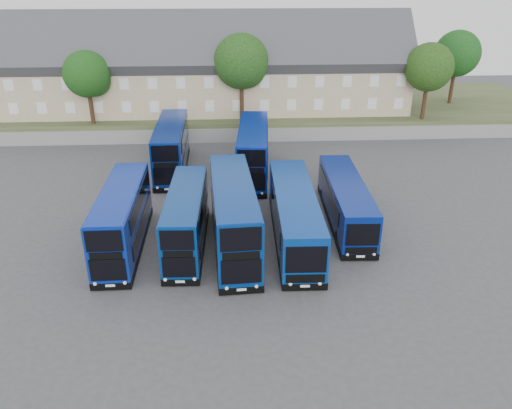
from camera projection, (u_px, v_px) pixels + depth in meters
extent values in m
plane|color=#414145|center=(223.00, 256.00, 32.54)|extent=(120.00, 120.00, 0.00)
cube|color=slate|center=(224.00, 135.00, 53.93)|extent=(70.00, 0.40, 1.50)
cube|color=#3B4828|center=(224.00, 110.00, 62.87)|extent=(80.00, 20.00, 2.00)
cube|color=tan|center=(11.00, 87.00, 56.36)|extent=(6.00, 8.00, 6.00)
cube|color=#3D3D43|center=(5.00, 60.00, 55.09)|extent=(6.00, 10.40, 10.40)
cube|color=brown|center=(12.00, 23.00, 53.54)|extent=(0.60, 0.90, 1.40)
cube|color=tan|center=(65.00, 86.00, 56.66)|extent=(6.00, 8.00, 6.00)
cube|color=#3D3D43|center=(60.00, 59.00, 55.39)|extent=(6.00, 10.40, 10.40)
cube|color=brown|center=(69.00, 22.00, 53.84)|extent=(0.60, 0.90, 1.40)
cube|color=tan|center=(118.00, 86.00, 56.96)|extent=(6.00, 8.00, 6.00)
cube|color=#3D3D43|center=(115.00, 59.00, 55.69)|extent=(6.00, 10.40, 10.40)
cube|color=brown|center=(125.00, 22.00, 54.14)|extent=(0.60, 0.90, 1.40)
cube|color=tan|center=(171.00, 85.00, 57.26)|extent=(6.00, 8.00, 6.00)
cube|color=#3D3D43|center=(169.00, 58.00, 55.99)|extent=(6.00, 10.40, 10.40)
cube|color=brown|center=(180.00, 22.00, 54.44)|extent=(0.60, 0.90, 1.40)
cube|color=tan|center=(223.00, 84.00, 57.56)|extent=(6.00, 8.00, 6.00)
cube|color=#3D3D43|center=(222.00, 58.00, 56.29)|extent=(6.00, 10.40, 10.40)
cube|color=brown|center=(235.00, 22.00, 54.74)|extent=(0.60, 0.90, 1.40)
cube|color=tan|center=(275.00, 84.00, 57.86)|extent=(6.00, 8.00, 6.00)
cube|color=#3D3D43|center=(275.00, 57.00, 56.59)|extent=(6.00, 10.40, 10.40)
cube|color=brown|center=(289.00, 21.00, 55.04)|extent=(0.60, 0.90, 1.40)
cube|color=tan|center=(326.00, 83.00, 58.16)|extent=(6.00, 8.00, 6.00)
cube|color=#3D3D43|center=(328.00, 57.00, 56.89)|extent=(6.00, 10.40, 10.40)
cube|color=brown|center=(343.00, 21.00, 55.34)|extent=(0.60, 0.90, 1.40)
cube|color=tan|center=(377.00, 83.00, 58.46)|extent=(6.00, 8.00, 6.00)
cube|color=#3D3D43|center=(379.00, 56.00, 57.19)|extent=(6.00, 10.40, 10.40)
cube|color=brown|center=(396.00, 21.00, 55.64)|extent=(0.60, 0.90, 1.40)
cube|color=#072390|center=(122.00, 217.00, 32.63)|extent=(2.47, 10.32, 3.77)
cube|color=black|center=(126.00, 243.00, 33.45)|extent=(2.51, 10.36, 0.45)
cube|color=black|center=(108.00, 270.00, 28.29)|extent=(2.04, 0.09, 1.40)
cube|color=black|center=(104.00, 241.00, 27.49)|extent=(2.04, 0.09, 1.31)
cylinder|color=black|center=(100.00, 264.00, 30.64)|extent=(0.31, 1.00, 1.00)
cube|color=navy|center=(186.00, 218.00, 32.81)|extent=(2.46, 9.82, 3.56)
cube|color=black|center=(188.00, 242.00, 33.59)|extent=(2.50, 9.86, 0.45)
cube|color=black|center=(179.00, 267.00, 28.68)|extent=(1.92, 0.11, 1.33)
cube|color=black|center=(177.00, 240.00, 27.93)|extent=(1.92, 0.11, 1.24)
cylinder|color=black|center=(168.00, 260.00, 31.04)|extent=(0.32, 1.01, 1.00)
cube|color=navy|center=(234.00, 214.00, 32.63)|extent=(3.26, 11.49, 4.19)
cube|color=black|center=(234.00, 242.00, 33.54)|extent=(3.30, 11.53, 0.45)
cube|color=black|center=(241.00, 272.00, 27.85)|extent=(2.28, 0.20, 1.55)
cube|color=black|center=(241.00, 239.00, 26.98)|extent=(2.28, 0.20, 1.44)
cylinder|color=black|center=(220.00, 268.00, 30.21)|extent=(0.36, 1.02, 1.00)
cube|color=navy|center=(172.00, 146.00, 45.60)|extent=(2.65, 10.95, 4.01)
cube|color=black|center=(173.00, 167.00, 46.47)|extent=(2.69, 10.99, 0.45)
cube|color=black|center=(167.00, 176.00, 40.99)|extent=(2.18, 0.09, 1.49)
cube|color=black|center=(165.00, 154.00, 40.15)|extent=(2.18, 0.09, 1.39)
cylinder|color=black|center=(157.00, 178.00, 43.38)|extent=(0.32, 1.00, 1.00)
cube|color=#0822A3|center=(253.00, 150.00, 44.56)|extent=(3.34, 11.24, 4.08)
cube|color=black|center=(253.00, 171.00, 45.45)|extent=(3.38, 11.28, 0.45)
cube|color=black|center=(251.00, 182.00, 39.87)|extent=(2.22, 0.23, 1.51)
cube|color=black|center=(251.00, 158.00, 39.01)|extent=(2.22, 0.23, 1.41)
cylinder|color=black|center=(239.00, 183.00, 42.36)|extent=(0.37, 1.02, 1.00)
cube|color=navy|center=(295.00, 214.00, 33.81)|extent=(2.92, 12.73, 3.14)
cube|color=black|center=(294.00, 235.00, 34.49)|extent=(2.96, 12.77, 0.45)
cube|color=black|center=(306.00, 260.00, 27.94)|extent=(2.34, 0.11, 1.69)
cylinder|color=black|center=(282.00, 264.00, 30.63)|extent=(0.32, 1.01, 1.00)
cube|color=navy|center=(346.00, 200.00, 36.32)|extent=(2.79, 11.54, 2.80)
cube|color=black|center=(344.00, 217.00, 36.94)|extent=(2.84, 11.58, 0.45)
cube|color=black|center=(363.00, 235.00, 31.01)|extent=(2.09, 0.13, 1.53)
cylinder|color=black|center=(338.00, 238.00, 33.63)|extent=(0.34, 1.01, 1.00)
cylinder|color=#382314|center=(91.00, 106.00, 52.82)|extent=(0.44, 0.44, 3.75)
sphere|color=#1B3F11|center=(87.00, 74.00, 51.39)|extent=(4.80, 4.80, 4.80)
sphere|color=#1B3F11|center=(94.00, 80.00, 52.09)|extent=(3.30, 3.30, 3.30)
cylinder|color=#382314|center=(242.00, 100.00, 53.91)|extent=(0.44, 0.44, 4.50)
sphere|color=black|center=(241.00, 61.00, 52.19)|extent=(5.76, 5.76, 5.76)
sphere|color=black|center=(247.00, 69.00, 52.96)|extent=(3.96, 3.96, 3.96)
cylinder|color=#382314|center=(424.00, 101.00, 54.56)|extent=(0.44, 0.44, 4.00)
sphere|color=black|center=(429.00, 67.00, 53.03)|extent=(5.12, 5.12, 5.12)
sphere|color=black|center=(432.00, 74.00, 53.76)|extent=(3.52, 3.52, 3.52)
cylinder|color=#382314|center=(452.00, 86.00, 61.14)|extent=(0.44, 0.44, 4.25)
sphere|color=#103C14|center=(457.00, 54.00, 59.52)|extent=(5.44, 5.44, 5.44)
sphere|color=#103C14|center=(459.00, 60.00, 60.27)|extent=(3.74, 3.74, 3.74)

